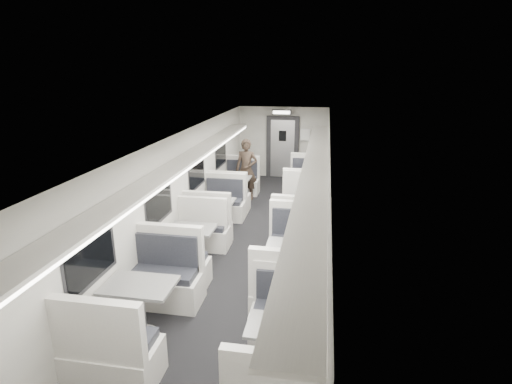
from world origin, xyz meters
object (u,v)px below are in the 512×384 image
at_px(booth_left_c, 192,246).
at_px(exit_sign, 282,112).
at_px(booth_left_a, 236,189).
at_px(booth_right_b, 303,216).
at_px(passenger, 246,170).
at_px(booth_left_d, 141,309).
at_px(booth_left_b, 216,215).
at_px(vestibule_door, 282,148).
at_px(booth_right_d, 280,349).
at_px(booth_right_c, 294,267).
at_px(booth_right_a, 307,190).

bearing_deg(booth_left_c, exit_sign, 80.82).
distance_m(booth_left_a, booth_right_b, 2.83).
xyz_separation_m(booth_left_c, exit_sign, (1.00, 6.19, 1.89)).
height_order(booth_left_a, booth_left_c, booth_left_c).
bearing_deg(passenger, booth_left_d, -88.94).
distance_m(booth_left_b, vestibule_door, 5.12).
relative_size(booth_right_d, vestibule_door, 0.96).
bearing_deg(booth_left_a, exit_sign, 66.91).
bearing_deg(booth_right_d, booth_right_c, 90.00).
distance_m(booth_left_b, booth_left_c, 1.70).
distance_m(booth_right_b, booth_right_d, 4.46).
distance_m(booth_left_c, booth_right_a, 4.41).
xyz_separation_m(booth_right_c, passenger, (-1.75, 4.71, 0.46)).
height_order(booth_left_a, booth_left_d, booth_left_d).
xyz_separation_m(booth_left_a, booth_right_d, (2.00, -6.45, -0.02)).
distance_m(booth_right_a, vestibule_door, 2.99).
xyz_separation_m(booth_left_a, exit_sign, (1.00, 2.35, 1.90)).
relative_size(booth_left_c, vestibule_door, 1.03).
height_order(booth_right_a, vestibule_door, vestibule_door).
relative_size(booth_left_b, booth_right_a, 0.92).
height_order(booth_right_a, booth_right_d, booth_right_a).
distance_m(booth_left_b, booth_right_a, 2.99).
distance_m(booth_left_a, booth_right_c, 4.85).
xyz_separation_m(booth_left_c, vestibule_door, (1.00, 6.67, 0.65)).
relative_size(booth_right_c, vestibule_door, 1.10).
relative_size(booth_right_b, vestibule_door, 1.12).
bearing_deg(booth_left_a, booth_left_d, -90.00).
xyz_separation_m(booth_left_b, booth_right_a, (2.00, 2.23, 0.03)).
xyz_separation_m(booth_left_b, booth_left_c, (0.00, -1.70, 0.01)).
height_order(booth_left_b, booth_right_a, booth_right_a).
distance_m(booth_right_d, passenger, 6.98).
distance_m(booth_left_c, booth_right_d, 3.29).
distance_m(booth_left_d, booth_right_b, 4.51).
height_order(booth_right_d, passenger, passenger).
bearing_deg(booth_left_b, vestibule_door, 78.63).
relative_size(booth_left_a, vestibule_door, 1.00).
distance_m(booth_left_b, booth_left_d, 3.90).
bearing_deg(passenger, booth_left_a, -127.43).
relative_size(booth_right_d, exit_sign, 3.24).
xyz_separation_m(booth_right_d, vestibule_door, (-1.00, 9.28, 0.68)).
xyz_separation_m(booth_right_c, exit_sign, (-1.00, 6.76, 1.87)).
distance_m(booth_left_d, passenger, 6.35).
bearing_deg(booth_right_a, booth_left_b, -131.94).
relative_size(vestibule_door, exit_sign, 3.39).
xyz_separation_m(booth_right_b, vestibule_door, (-1.00, 4.83, 0.62)).
distance_m(booth_left_a, vestibule_door, 3.08).
distance_m(booth_left_a, exit_sign, 3.18).
bearing_deg(booth_right_d, booth_left_d, 168.31).
bearing_deg(passenger, booth_left_c, -90.14).
height_order(passenger, vestibule_door, vestibule_door).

